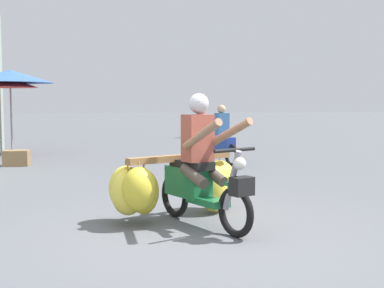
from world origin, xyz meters
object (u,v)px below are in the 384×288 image
(motorbike_main_loaded, at_px, (180,182))
(produce_crate, at_px, (17,158))
(motorbike_distant_ahead_right, at_px, (221,140))
(motorbike_distant_ahead_left, at_px, (200,124))
(market_umbrella_further_along, at_px, (10,76))

(motorbike_main_loaded, xyz_separation_m, produce_crate, (-3.20, 5.76, -0.30))
(motorbike_distant_ahead_right, relative_size, produce_crate, 2.76)
(motorbike_distant_ahead_left, bearing_deg, motorbike_distant_ahead_right, -95.08)
(motorbike_main_loaded, relative_size, motorbike_distant_ahead_right, 1.26)
(motorbike_main_loaded, distance_m, motorbike_distant_ahead_right, 5.65)
(motorbike_main_loaded, height_order, motorbike_distant_ahead_right, motorbike_main_loaded)
(motorbike_main_loaded, xyz_separation_m, motorbike_distant_ahead_left, (2.30, 14.20, 0.09))
(market_umbrella_further_along, bearing_deg, motorbike_distant_ahead_right, -27.10)
(motorbike_distant_ahead_left, height_order, motorbike_distant_ahead_right, same)
(motorbike_distant_ahead_right, distance_m, produce_crate, 4.75)
(motorbike_distant_ahead_right, bearing_deg, motorbike_distant_ahead_left, 84.92)
(motorbike_distant_ahead_left, relative_size, motorbike_distant_ahead_right, 0.92)
(produce_crate, bearing_deg, market_umbrella_further_along, 104.53)
(motorbike_main_loaded, bearing_deg, market_umbrella_further_along, 115.08)
(motorbike_distant_ahead_left, bearing_deg, produce_crate, -123.08)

